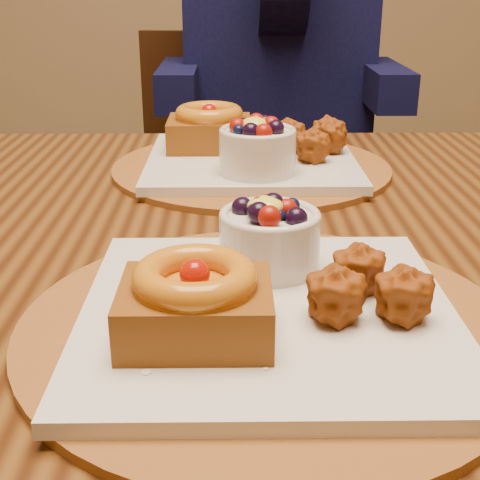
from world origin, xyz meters
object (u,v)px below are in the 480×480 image
place_setting_far (249,152)px  chair_far (220,194)px  dining_table (256,292)px  place_setting_near (264,299)px  diner (279,19)px

place_setting_far → chair_far: size_ratio=0.44×
dining_table → chair_far: (-0.06, 0.95, -0.19)m
place_setting_near → diner: bearing=85.8°
place_setting_far → diner: 0.72m
dining_table → chair_far: bearing=93.5°
diner → place_setting_near: bearing=-116.7°
diner → dining_table: bearing=-117.5°
dining_table → diner: diner is taller
place_setting_near → chair_far: 1.20m
chair_far → place_setting_near: bearing=-81.8°
place_setting_near → chair_far: chair_far is taller
dining_table → diner: size_ratio=1.87×
place_setting_near → diner: (0.08, 1.13, 0.13)m
dining_table → place_setting_near: bearing=-90.6°
place_setting_near → diner: diner is taller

